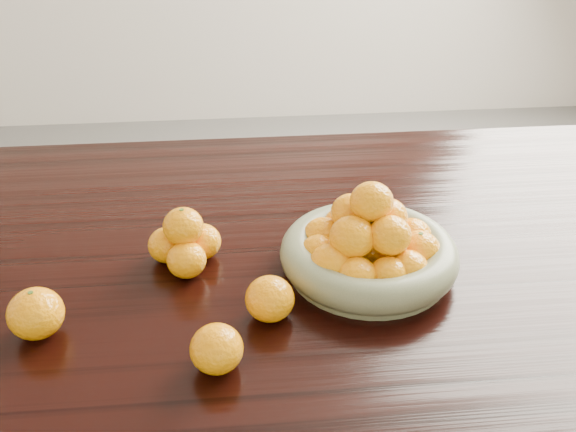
{
  "coord_description": "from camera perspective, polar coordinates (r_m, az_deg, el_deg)",
  "views": [
    {
      "loc": [
        -0.1,
        -0.95,
        1.38
      ],
      "look_at": [
        -0.01,
        -0.02,
        0.83
      ],
      "focal_mm": 40.0,
      "sensor_mm": 36.0,
      "label": 1
    }
  ],
  "objects": [
    {
      "name": "dining_table",
      "position": [
        1.2,
        0.45,
        -6.46
      ],
      "size": [
        2.0,
        1.0,
        0.75
      ],
      "color": "black",
      "rests_on": "ground"
    },
    {
      "name": "fruit_bowl",
      "position": [
        1.08,
        7.19,
        -2.84
      ],
      "size": [
        0.3,
        0.3,
        0.16
      ],
      "rotation": [
        0.0,
        0.0,
        0.11
      ],
      "color": "gray",
      "rests_on": "dining_table"
    },
    {
      "name": "orange_pyramid",
      "position": [
        1.1,
        -9.16,
        -2.36
      ],
      "size": [
        0.13,
        0.12,
        0.11
      ],
      "rotation": [
        0.0,
        0.0,
        0.1
      ],
      "color": "#FF9E07",
      "rests_on": "dining_table"
    },
    {
      "name": "loose_orange_0",
      "position": [
        1.01,
        -21.5,
        -8.07
      ],
      "size": [
        0.08,
        0.08,
        0.08
      ],
      "primitive_type": "ellipsoid",
      "color": "#FF9E07",
      "rests_on": "dining_table"
    },
    {
      "name": "loose_orange_1",
      "position": [
        0.9,
        -6.37,
        -11.65
      ],
      "size": [
        0.07,
        0.07,
        0.07
      ],
      "primitive_type": "ellipsoid",
      "color": "#FF9E07",
      "rests_on": "dining_table"
    },
    {
      "name": "loose_orange_2",
      "position": [
        0.97,
        -1.63,
        -7.37
      ],
      "size": [
        0.08,
        0.08,
        0.07
      ],
      "primitive_type": "ellipsoid",
      "color": "#FF9E07",
      "rests_on": "dining_table"
    }
  ]
}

